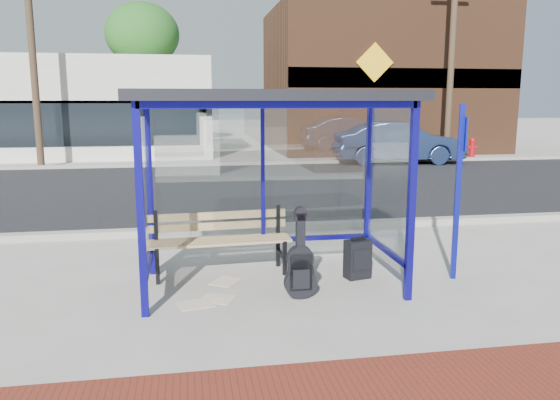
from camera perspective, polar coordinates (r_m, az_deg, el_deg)
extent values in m
plane|color=#B2ADA0|center=(6.97, -0.90, -8.93)|extent=(120.00, 120.00, 0.00)
cube|color=maroon|center=(4.64, 4.31, -19.36)|extent=(60.00, 1.00, 0.01)
cube|color=gray|center=(9.72, -3.52, -3.00)|extent=(60.00, 0.25, 0.12)
cube|color=black|center=(14.72, -5.66, 1.32)|extent=(60.00, 10.00, 0.00)
cube|color=gray|center=(19.76, -6.73, 3.77)|extent=(60.00, 0.25, 0.12)
cube|color=#B2ADA0|center=(21.65, -6.99, 4.19)|extent=(60.00, 4.00, 0.01)
cube|color=#0F0B7B|center=(5.89, -14.36, -1.26)|extent=(0.08, 0.08, 2.30)
cube|color=#0F0B7B|center=(6.38, 13.57, -0.35)|extent=(0.08, 0.08, 2.30)
cube|color=#0F0B7B|center=(7.36, -13.45, 1.07)|extent=(0.08, 0.08, 2.30)
cube|color=#0F0B7B|center=(7.76, 9.23, 1.68)|extent=(0.08, 0.08, 2.30)
cube|color=#0F0B7B|center=(7.32, -1.86, 10.02)|extent=(3.00, 0.08, 0.08)
cube|color=#0F0B7B|center=(5.84, 0.18, 9.94)|extent=(3.00, 0.08, 0.08)
cube|color=#0F0B7B|center=(6.53, -14.28, 9.67)|extent=(0.08, 1.50, 0.08)
cube|color=#0F0B7B|center=(6.97, 11.51, 9.80)|extent=(0.08, 1.50, 0.08)
cube|color=#0F0B7B|center=(7.57, -1.78, -4.21)|extent=(3.00, 0.08, 0.06)
cube|color=#0F0B7B|center=(6.80, -13.58, -6.20)|extent=(0.08, 1.50, 0.06)
cube|color=#0F0B7B|center=(7.22, 10.98, -5.11)|extent=(0.08, 1.50, 0.06)
cube|color=#0F0B7B|center=(7.39, -1.82, 2.94)|extent=(0.05, 0.05, 1.90)
cube|color=silver|center=(7.39, -1.82, 2.63)|extent=(2.84, 0.01, 1.82)
cube|color=silver|center=(6.60, -13.91, 1.40)|extent=(0.02, 1.34, 1.82)
cube|color=silver|center=(7.04, 11.23, 2.05)|extent=(0.02, 1.34, 1.82)
cube|color=black|center=(6.58, -0.96, 10.85)|extent=(3.30, 1.80, 0.12)
cube|color=#59331E|center=(26.59, 10.35, 12.13)|extent=(10.00, 7.00, 6.40)
cube|color=black|center=(23.38, 13.29, 12.29)|extent=(10.00, 0.10, 0.80)
cube|color=yellow|center=(22.78, 9.87, 13.98)|extent=(1.56, 0.06, 1.56)
cylinder|color=#4C3826|center=(28.58, -13.92, 10.46)|extent=(0.36, 0.36, 5.00)
ellipsoid|color=#175118|center=(28.75, -14.19, 16.45)|extent=(3.60, 3.60, 3.06)
cylinder|color=#4C3826|center=(31.54, 15.93, 10.33)|extent=(0.36, 0.36, 5.00)
ellipsoid|color=#175118|center=(31.70, 16.21, 15.76)|extent=(3.60, 3.60, 3.06)
cylinder|color=#4C3826|center=(20.59, -24.48, 14.19)|extent=(0.24, 0.24, 8.00)
cylinder|color=#4C3826|center=(22.34, 17.50, 14.26)|extent=(0.24, 0.24, 8.00)
cube|color=black|center=(7.13, -12.69, -6.79)|extent=(0.05, 0.05, 0.47)
cube|color=black|center=(7.46, -12.78, -4.36)|extent=(0.05, 0.05, 0.88)
cube|color=black|center=(7.32, -12.70, -6.33)|extent=(0.08, 0.42, 0.05)
cube|color=black|center=(7.31, 0.49, -6.08)|extent=(0.05, 0.05, 0.47)
cube|color=black|center=(7.64, -0.22, -3.75)|extent=(0.05, 0.05, 0.88)
cube|color=black|center=(7.50, 0.12, -5.66)|extent=(0.08, 0.42, 0.05)
cube|color=tan|center=(7.14, -6.08, -4.61)|extent=(1.87, 0.20, 0.04)
cube|color=tan|center=(7.25, -6.19, -4.38)|extent=(1.87, 0.20, 0.04)
cube|color=tan|center=(7.36, -6.30, -4.16)|extent=(1.87, 0.20, 0.04)
cube|color=tan|center=(7.47, -6.40, -3.94)|extent=(1.87, 0.20, 0.04)
cube|color=tan|center=(7.47, -6.46, -2.71)|extent=(1.86, 0.14, 0.10)
cube|color=tan|center=(7.44, -6.49, -1.62)|extent=(1.86, 0.14, 0.10)
cylinder|color=black|center=(6.50, 2.11, -8.64)|extent=(0.38, 0.11, 0.38)
cylinder|color=black|center=(6.41, 2.13, -6.13)|extent=(0.32, 0.11, 0.32)
cube|color=black|center=(6.45, 2.12, -7.43)|extent=(0.27, 0.11, 0.45)
cube|color=black|center=(6.33, 2.15, -3.47)|extent=(0.10, 0.09, 0.45)
cube|color=black|center=(6.28, 2.16, -1.71)|extent=(0.14, 0.09, 0.09)
cube|color=black|center=(7.24, 8.10, -6.12)|extent=(0.36, 0.27, 0.50)
cylinder|color=black|center=(7.25, 7.24, -8.04)|extent=(0.09, 0.19, 0.05)
cylinder|color=black|center=(7.37, 8.85, -7.78)|extent=(0.09, 0.19, 0.05)
cube|color=black|center=(7.17, 8.16, -3.98)|extent=(0.20, 0.08, 0.04)
cube|color=black|center=(7.15, 8.55, -6.23)|extent=(0.25, 0.07, 0.27)
ellipsoid|color=#302E1B|center=(6.94, 2.45, -7.51)|extent=(0.34, 0.27, 0.35)
ellipsoid|color=#302E1B|center=(6.86, 2.83, -8.14)|extent=(0.19, 0.15, 0.18)
cube|color=#302E1B|center=(6.91, 2.40, -6.16)|extent=(0.10, 0.06, 0.03)
cube|color=#0C128D|center=(7.34, 18.07, 0.68)|extent=(0.08, 0.08, 2.27)
cube|color=#0C128D|center=(7.26, 18.74, 6.56)|extent=(0.11, 0.27, 0.43)
cube|color=white|center=(6.57, -6.55, -10.21)|extent=(0.49, 0.46, 0.01)
cube|color=white|center=(6.43, -8.78, -10.72)|extent=(0.45, 0.39, 0.01)
cube|color=white|center=(7.15, -5.71, -8.47)|extent=(0.46, 0.49, 0.01)
imported|color=#192647|center=(20.69, 12.20, 5.86)|extent=(4.73, 1.96, 1.52)
cylinder|color=#AA0C14|center=(23.29, 19.43, 4.94)|extent=(0.23, 0.23, 0.68)
sphere|color=#AA0C14|center=(23.26, 19.48, 5.85)|extent=(0.25, 0.25, 0.25)
cylinder|color=#AA0C14|center=(23.28, 19.45, 5.22)|extent=(0.38, 0.18, 0.11)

